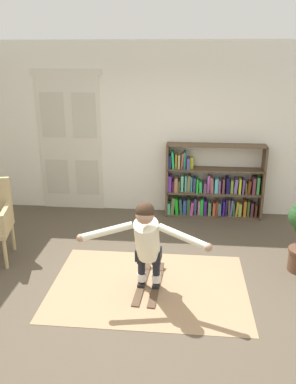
% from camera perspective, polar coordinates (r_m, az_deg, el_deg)
% --- Properties ---
extents(ground_plane, '(7.20, 7.20, 0.00)m').
position_cam_1_polar(ground_plane, '(4.97, -1.32, -13.66)').
color(ground_plane, brown).
extents(back_wall, '(6.00, 0.10, 2.90)m').
position_cam_1_polar(back_wall, '(6.86, 1.15, 8.89)').
color(back_wall, silver).
rests_on(back_wall, ground).
extents(double_door, '(1.22, 0.05, 2.45)m').
position_cam_1_polar(double_door, '(7.12, -11.09, 7.11)').
color(double_door, beige).
rests_on(double_door, ground).
extents(rug, '(2.38, 1.68, 0.01)m').
position_cam_1_polar(rug, '(5.00, 0.12, -13.35)').
color(rug, '#9F7D5B').
rests_on(rug, ground).
extents(bookshelf, '(1.65, 0.30, 1.26)m').
position_cam_1_polar(bookshelf, '(6.90, 8.87, 0.55)').
color(bookshelf, brown).
rests_on(bookshelf, ground).
extents(skis_pair, '(0.33, 0.94, 0.07)m').
position_cam_1_polar(skis_pair, '(5.02, 0.18, -12.97)').
color(skis_pair, '#4E3927').
rests_on(skis_pair, rug).
extents(person_skier, '(1.47, 0.62, 1.13)m').
position_cam_1_polar(person_skier, '(4.52, -0.17, -6.77)').
color(person_skier, white).
rests_on(person_skier, skis_pair).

